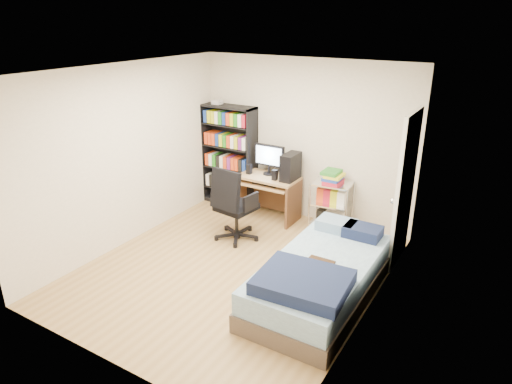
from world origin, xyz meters
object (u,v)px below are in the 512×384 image
Objects in this scene: media_shelf at (229,155)px; bed at (320,278)px; computer_desk at (275,181)px; office_chair at (234,217)px.

media_shelf is 3.17m from bed.
media_shelf is 1.49× the size of computer_desk.
media_shelf reaches higher than computer_desk.
office_chair is 1.83m from bed.
computer_desk reaches higher than office_chair.
bed is at bearing -36.54° from media_shelf.
computer_desk is 1.07× the size of office_chair.
bed is (1.67, -0.74, -0.08)m from office_chair.
computer_desk is 1.01m from office_chair.
computer_desk is at bearing 131.89° from bed.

